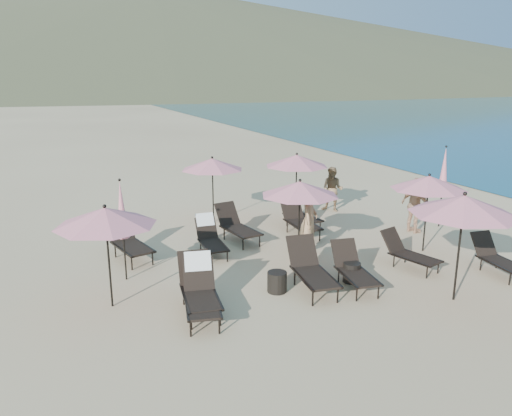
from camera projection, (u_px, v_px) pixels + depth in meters
name	position (u px, v px, depth m)	size (l,w,h in m)	color
ground	(367.00, 285.00, 11.36)	(800.00, 800.00, 0.00)	#D6BA8C
volcanic_headland	(171.00, 37.00, 300.38)	(690.00, 690.00, 55.00)	brown
lounger_0	(201.00, 289.00, 9.90)	(0.99, 1.83, 1.08)	black
lounger_1	(199.00, 287.00, 10.11)	(0.91, 1.84, 1.02)	black
lounger_2	(311.00, 268.00, 11.08)	(0.92, 1.86, 1.03)	black
lounger_3	(354.00, 268.00, 11.21)	(0.86, 1.67, 0.91)	black
lounger_4	(408.00, 252.00, 12.32)	(0.95, 1.60, 0.87)	black
lounger_5	(497.00, 257.00, 11.99)	(0.74, 1.56, 0.87)	black
lounger_6	(129.00, 241.00, 12.93)	(1.04, 1.86, 1.01)	black
lounger_7	(210.00, 237.00, 13.31)	(0.65, 1.58, 0.96)	black
lounger_8	(237.00, 225.00, 14.32)	(0.92, 1.80, 0.99)	black
lounger_9	(297.00, 210.00, 15.72)	(0.83, 1.80, 1.08)	black
lounger_10	(299.00, 219.00, 14.92)	(0.73, 1.76, 1.00)	black
umbrella_open_0	(105.00, 217.00, 9.85)	(2.03, 2.03, 2.18)	black
umbrella_open_1	(300.00, 189.00, 12.45)	(1.99, 1.99, 2.14)	black
umbrella_open_2	(429.00, 183.00, 13.10)	(2.00, 2.00, 2.15)	black
umbrella_open_3	(212.00, 164.00, 15.80)	(2.00, 2.00, 2.15)	black
umbrella_open_4	(297.00, 161.00, 16.08)	(2.07, 2.07, 2.22)	black
umbrella_open_5	(464.00, 205.00, 10.11)	(2.20, 2.20, 2.37)	black
umbrella_closed_0	(444.00, 171.00, 15.33)	(0.30, 0.30, 2.57)	black
umbrella_closed_1	(122.00, 210.00, 11.26)	(0.28, 0.28, 2.41)	black
side_table_0	(277.00, 282.00, 10.98)	(0.43, 0.43, 0.46)	black
side_table_1	(352.00, 272.00, 11.50)	(0.41, 0.41, 0.46)	black
beachgoer_a	(309.00, 220.00, 13.07)	(0.69, 0.45, 1.90)	tan
beachgoer_b	(333.00, 189.00, 17.40)	(0.76, 0.59, 1.56)	#8F6D4A
beachgoer_c	(415.00, 205.00, 15.00)	(0.99, 0.41, 1.69)	tan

